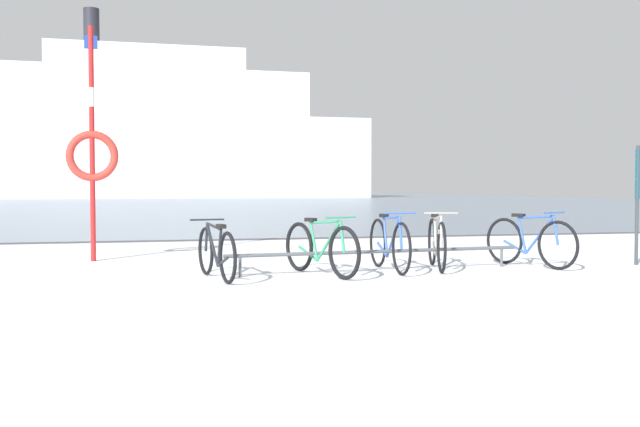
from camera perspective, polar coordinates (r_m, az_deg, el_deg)
name	(u,v)px	position (r m, az deg, el deg)	size (l,w,h in m)	color
ground	(182,201)	(59.59, -11.06, 0.99)	(80.00, 132.00, 0.08)	silver
bike_rack	(379,252)	(9.87, 4.77, -3.12)	(4.34, 0.44, 0.31)	#4C5156
bicycle_0	(216,252)	(9.13, -8.35, -3.11)	(0.49, 1.59, 0.75)	black
bicycle_1	(321,248)	(9.42, 0.06, -2.81)	(0.70, 1.69, 0.80)	black
bicycle_2	(389,244)	(9.93, 5.58, -2.45)	(0.46, 1.73, 0.84)	black
bicycle_3	(437,243)	(10.25, 9.36, -2.35)	(0.57, 1.63, 0.83)	black
bicycle_4	(530,242)	(10.87, 16.54, -2.17)	(0.68, 1.59, 0.82)	black
rescue_post	(92,151)	(11.76, -17.84, 4.82)	(0.80, 0.12, 3.69)	red
ferry_ship	(155,136)	(73.57, -13.10, 6.08)	(42.38, 9.09, 18.55)	silver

